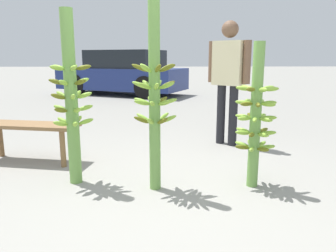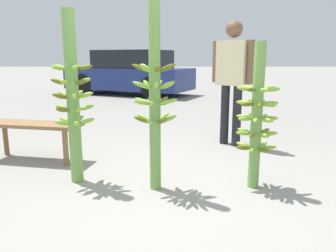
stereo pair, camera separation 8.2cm
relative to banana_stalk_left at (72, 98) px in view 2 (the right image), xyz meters
name	(u,v)px [view 2 (the right image)]	position (x,y,z in m)	size (l,w,h in m)	color
ground_plane	(163,200)	(0.86, -0.45, -0.83)	(80.00, 80.00, 0.00)	gray
banana_stalk_left	(72,98)	(0.00, 0.00, 0.00)	(0.40, 0.40, 1.64)	#6B9E47
banana_stalk_center	(154,96)	(0.78, -0.18, 0.04)	(0.41, 0.41, 1.73)	#6B9E47
banana_stalk_right	(256,117)	(1.71, -0.14, -0.16)	(0.39, 0.39, 1.35)	#6B9E47
vendor_person	(232,72)	(1.77, 1.39, 0.18)	(0.54, 0.49, 1.68)	black
market_bench	(32,130)	(-0.69, 0.68, -0.45)	(1.21, 0.57, 0.46)	olive
parked_car	(129,73)	(-0.34, 7.70, -0.14)	(4.37, 3.23, 1.42)	navy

